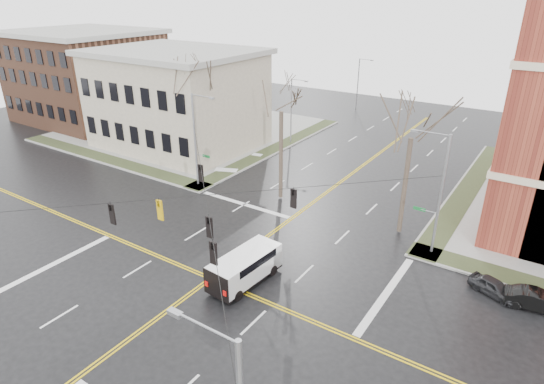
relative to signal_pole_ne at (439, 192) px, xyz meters
The scene contains 17 objects.
ground 16.88m from the signal_pole_ne, 134.55° to the right, with size 120.00×120.00×0.00m, color black.
sidewalks 16.86m from the signal_pole_ne, 134.55° to the right, with size 80.00×80.00×0.17m.
road_markings 16.88m from the signal_pole_ne, 134.55° to the right, with size 100.00×100.00×0.01m.
civic_building_a 34.39m from the signal_pole_ne, 165.69° to the left, with size 18.00×14.00×11.00m, color gray.
civic_building_b 54.36m from the signal_pole_ne, 168.86° to the left, with size 18.00×16.00×12.00m, color brown.
signal_pole_ne is the anchor object (origin of this frame).
signal_pole_nw 22.64m from the signal_pole_ne, behind, with size 2.75×0.22×9.00m.
span_wires 16.19m from the signal_pole_ne, 134.55° to the right, with size 23.02×23.02×0.03m.
traffic_signals 16.63m from the signal_pole_ne, 132.94° to the right, with size 8.21×8.26×1.30m.
streetlight_north_a 27.48m from the signal_pole_ne, 143.10° to the left, with size 2.30×0.20×8.00m.
streetlight_north_b 42.61m from the signal_pole_ne, 121.05° to the left, with size 2.30×0.20×8.00m.
cargo_van 14.25m from the signal_pole_ne, 131.64° to the right, with size 2.57×5.63×2.08m.
parked_car_a 7.15m from the signal_pole_ne, 29.85° to the right, with size 1.27×3.16×1.08m, color black.
parked_car_b 8.99m from the signal_pole_ne, 21.72° to the right, with size 1.30×3.72×1.23m, color black.
tree_nw_far 25.08m from the signal_pole_ne, behind, with size 4.00×4.00×13.02m.
tree_nw_near 14.92m from the signal_pole_ne, behind, with size 4.00×4.00×12.14m.
tree_ne 4.82m from the signal_pole_ne, 149.28° to the left, with size 4.00×4.00×11.64m.
Camera 1 is at (17.62, -19.03, 17.97)m, focal length 30.00 mm.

